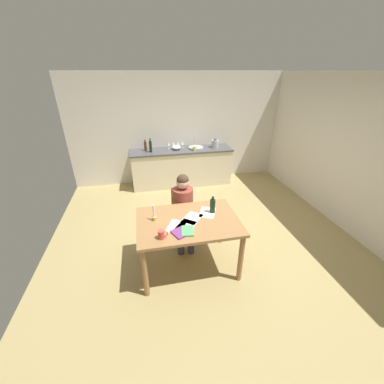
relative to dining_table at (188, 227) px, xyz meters
name	(u,v)px	position (x,y,z in m)	size (l,w,h in m)	color
ground_plane	(203,236)	(0.39, 0.63, -0.70)	(5.20, 5.20, 0.04)	tan
wall_back	(179,129)	(0.39, 3.23, 0.62)	(5.20, 0.12, 2.60)	silver
wall_right	(352,155)	(2.99, 0.63, 0.62)	(0.12, 5.20, 2.60)	silver
kitchen_counter	(182,167)	(0.39, 2.87, -0.23)	(2.45, 0.64, 0.90)	beige
dining_table	(188,227)	(0.00, 0.00, 0.00)	(1.38, 0.96, 0.79)	#9E7042
chair_at_table	(183,211)	(0.05, 0.72, -0.18)	(0.43, 0.43, 0.89)	#9E7042
person_seated	(184,206)	(0.04, 0.57, 0.00)	(0.35, 0.61, 1.19)	brown
coffee_mug	(161,234)	(-0.39, -0.31, 0.16)	(0.12, 0.08, 0.11)	#D84C3F
candlestick	(154,216)	(-0.45, 0.10, 0.17)	(0.06, 0.06, 0.23)	gold
book_magazine	(188,231)	(-0.06, -0.25, 0.12)	(0.15, 0.21, 0.02)	#51B663
book_cookery	(180,233)	(-0.15, -0.27, 0.12)	(0.18, 0.20, 0.02)	#793679
paper_letter	(208,212)	(0.31, 0.14, 0.11)	(0.21, 0.30, 0.00)	white
paper_bill	(186,226)	(-0.05, -0.12, 0.11)	(0.21, 0.30, 0.00)	white
paper_envelope	(192,218)	(0.07, 0.04, 0.11)	(0.21, 0.30, 0.00)	white
paper_receipt	(176,226)	(-0.18, -0.11, 0.11)	(0.21, 0.30, 0.00)	white
wine_bottle_on_table	(213,206)	(0.38, 0.14, 0.21)	(0.08, 0.08, 0.25)	black
sink_unit	(196,147)	(0.75, 2.88, 0.24)	(0.36, 0.36, 0.24)	#B2B7BC
bottle_oil	(145,146)	(-0.45, 2.95, 0.33)	(0.06, 0.06, 0.26)	#593319
bottle_vinegar	(151,146)	(-0.33, 2.81, 0.35)	(0.06, 0.06, 0.32)	black
mixing_bowl	(176,147)	(0.27, 2.90, 0.27)	(0.22, 0.22, 0.10)	white
stovetop_kettle	(215,143)	(1.24, 2.87, 0.31)	(0.18, 0.18, 0.22)	#B7BABF
wine_glass_near_sink	(182,143)	(0.44, 3.02, 0.32)	(0.07, 0.07, 0.15)	silver
wine_glass_by_kettle	(178,143)	(0.33, 3.02, 0.32)	(0.07, 0.07, 0.15)	silver
wine_glass_back_left	(173,144)	(0.23, 3.02, 0.32)	(0.07, 0.07, 0.15)	silver
wine_glass_back_right	(168,144)	(0.10, 3.02, 0.32)	(0.07, 0.07, 0.15)	silver
teacup_on_counter	(194,148)	(0.68, 2.72, 0.26)	(0.11, 0.08, 0.09)	#F2CC4C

